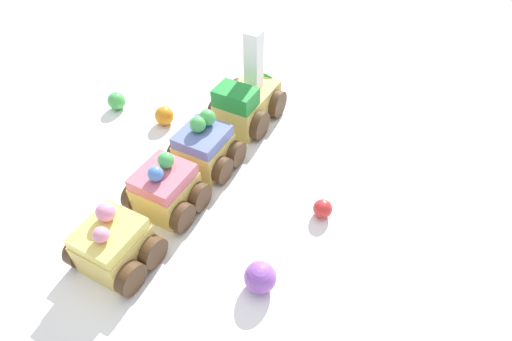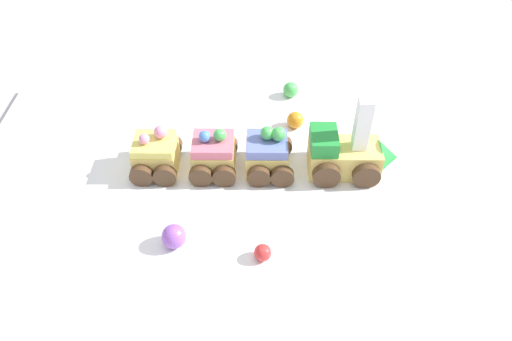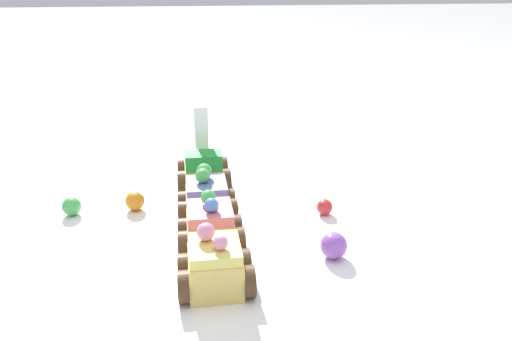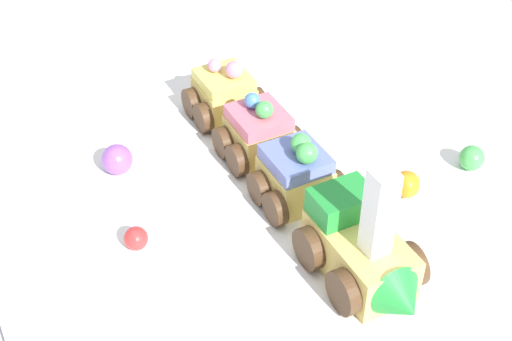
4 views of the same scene
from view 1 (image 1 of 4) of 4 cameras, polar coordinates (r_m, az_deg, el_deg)
The scene contains 10 objects.
ground_plane at distance 0.48m, azimuth -3.16°, elevation -1.84°, with size 10.00×10.00×0.00m, color #B2B2B7.
display_board at distance 0.47m, azimuth -3.19°, elevation -1.34°, with size 0.81×0.47×0.01m, color white.
cake_train_locomotive at distance 0.54m, azimuth -0.82°, elevation 10.20°, with size 0.12×0.07×0.12m.
cake_car_blueberry at distance 0.47m, azimuth -7.12°, elevation 3.36°, with size 0.06×0.07×0.07m.
cake_car_strawberry at distance 0.43m, azimuth -12.72°, elevation -2.80°, with size 0.06×0.07×0.07m.
cake_car_lemon at distance 0.40m, azimuth -19.62°, elevation -10.12°, with size 0.06×0.07×0.07m.
gumball_orange at distance 0.55m, azimuth -12.96°, elevation 7.65°, with size 0.03×0.03×0.03m, color orange.
gumball_purple at distance 0.37m, azimuth 0.61°, elevation -14.99°, with size 0.03×0.03×0.03m, color #9956C6.
gumball_red at distance 0.43m, azimuth 9.50°, elevation -5.39°, with size 0.02×0.02×0.02m, color red.
gumball_green at distance 0.59m, azimuth -19.28°, elevation 9.35°, with size 0.02×0.02×0.02m, color #4CBC56.
Camera 1 is at (-0.28, -0.18, 0.34)m, focal length 28.00 mm.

